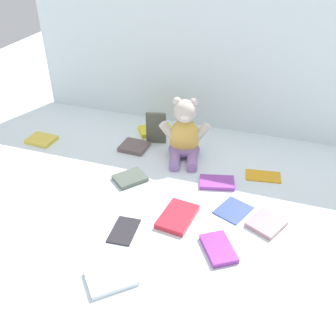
% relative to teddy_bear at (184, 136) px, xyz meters
% --- Properties ---
extents(ground_plane, '(3.20, 3.20, 0.00)m').
position_rel_teddy_bear_xyz_m(ground_plane, '(0.03, -0.14, -0.09)').
color(ground_plane, silver).
extents(backdrop_drape, '(1.55, 0.03, 0.56)m').
position_rel_teddy_bear_xyz_m(backdrop_drape, '(0.03, 0.28, 0.19)').
color(backdrop_drape, silver).
rests_on(backdrop_drape, ground_plane).
extents(teddy_bear, '(0.20, 0.19, 0.23)m').
position_rel_teddy_bear_xyz_m(teddy_bear, '(0.00, 0.00, 0.00)').
color(teddy_bear, '#E5B24C').
rests_on(teddy_bear, ground_plane).
extents(book_case_0, '(0.12, 0.13, 0.01)m').
position_rel_teddy_bear_xyz_m(book_case_0, '(0.24, -0.26, -0.08)').
color(book_case_0, '#394DA8').
rests_on(book_case_0, ground_plane).
extents(book_case_1, '(0.13, 0.13, 0.01)m').
position_rel_teddy_bear_xyz_m(book_case_1, '(-0.13, -0.22, -0.08)').
color(book_case_1, '#4E594F').
rests_on(book_case_1, ground_plane).
extents(book_case_2, '(0.11, 0.15, 0.02)m').
position_rel_teddy_bear_xyz_m(book_case_2, '(0.09, -0.36, -0.08)').
color(book_case_2, red).
rests_on(book_case_2, ground_plane).
extents(book_case_3, '(0.15, 0.15, 0.01)m').
position_rel_teddy_bear_xyz_m(book_case_3, '(-0.00, -0.63, -0.08)').
color(book_case_3, white).
rests_on(book_case_3, ground_plane).
extents(book_case_4, '(0.13, 0.10, 0.01)m').
position_rel_teddy_bear_xyz_m(book_case_4, '(0.16, -0.14, -0.08)').
color(book_case_4, purple).
rests_on(book_case_4, ground_plane).
extents(book_case_5, '(0.08, 0.03, 0.13)m').
position_rel_teddy_bear_xyz_m(book_case_5, '(-0.14, 0.06, -0.02)').
color(book_case_5, '#4D4F3F').
rests_on(book_case_5, ground_plane).
extents(book_case_6, '(0.11, 0.10, 0.02)m').
position_rel_teddy_bear_xyz_m(book_case_6, '(-0.20, -0.01, -0.08)').
color(book_case_6, '#5E4B4B').
rests_on(book_case_6, ground_plane).
extents(book_case_7, '(0.13, 0.13, 0.01)m').
position_rel_teddy_bear_xyz_m(book_case_7, '(0.35, -0.30, -0.08)').
color(book_case_7, '#AE8189').
rests_on(book_case_7, ground_plane).
extents(book_case_8, '(0.16, 0.15, 0.02)m').
position_rel_teddy_bear_xyz_m(book_case_8, '(-0.17, 0.14, -0.08)').
color(book_case_8, yellow).
rests_on(book_case_8, ground_plane).
extents(book_case_9, '(0.08, 0.12, 0.01)m').
position_rel_teddy_bear_xyz_m(book_case_9, '(-0.05, -0.46, -0.08)').
color(book_case_9, '#28252B').
rests_on(book_case_9, ground_plane).
extents(book_case_10, '(0.13, 0.08, 0.01)m').
position_rel_teddy_bear_xyz_m(book_case_10, '(0.31, -0.05, -0.08)').
color(book_case_10, orange).
rests_on(book_case_10, ground_plane).
extents(book_case_11, '(0.13, 0.14, 0.02)m').
position_rel_teddy_bear_xyz_m(book_case_11, '(0.23, -0.45, -0.08)').
color(book_case_11, purple).
rests_on(book_case_11, ground_plane).
extents(book_case_12, '(0.11, 0.09, 0.02)m').
position_rel_teddy_bear_xyz_m(book_case_12, '(-0.58, -0.08, -0.08)').
color(book_case_12, gold).
rests_on(book_case_12, ground_plane).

